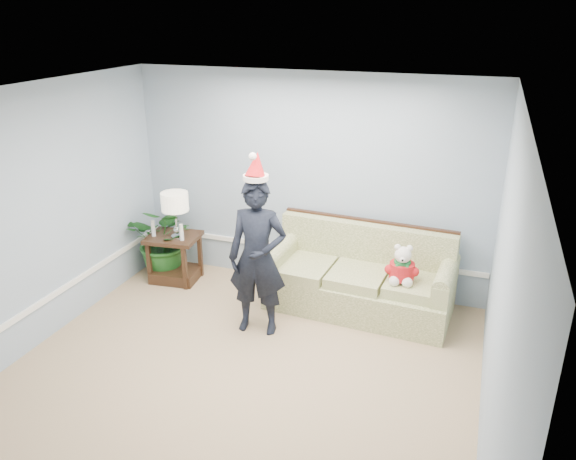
{
  "coord_description": "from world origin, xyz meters",
  "views": [
    {
      "loc": [
        2.0,
        -3.85,
        3.37
      ],
      "look_at": [
        0.08,
        1.55,
        1.09
      ],
      "focal_mm": 35.0,
      "sensor_mm": 36.0,
      "label": 1
    }
  ],
  "objects_px": {
    "table_lamp": "(175,204)",
    "teddy_bear": "(402,269)",
    "sofa": "(360,280)",
    "man": "(258,258)",
    "houseplant": "(165,240)",
    "side_table": "(175,262)"
  },
  "relations": [
    {
      "from": "sofa",
      "to": "houseplant",
      "type": "distance_m",
      "value": 2.65
    },
    {
      "from": "side_table",
      "to": "table_lamp",
      "type": "bearing_deg",
      "value": -28.07
    },
    {
      "from": "sofa",
      "to": "man",
      "type": "bearing_deg",
      "value": -134.24
    },
    {
      "from": "side_table",
      "to": "table_lamp",
      "type": "relative_size",
      "value": 1.16
    },
    {
      "from": "side_table",
      "to": "houseplant",
      "type": "distance_m",
      "value": 0.33
    },
    {
      "from": "table_lamp",
      "to": "houseplant",
      "type": "distance_m",
      "value": 0.67
    },
    {
      "from": "houseplant",
      "to": "teddy_bear",
      "type": "bearing_deg",
      "value": -4.23
    },
    {
      "from": "houseplant",
      "to": "teddy_bear",
      "type": "height_order",
      "value": "houseplant"
    },
    {
      "from": "houseplant",
      "to": "man",
      "type": "distance_m",
      "value": 1.95
    },
    {
      "from": "table_lamp",
      "to": "teddy_bear",
      "type": "distance_m",
      "value": 2.89
    },
    {
      "from": "side_table",
      "to": "houseplant",
      "type": "bearing_deg",
      "value": 152.16
    },
    {
      "from": "man",
      "to": "teddy_bear",
      "type": "height_order",
      "value": "man"
    },
    {
      "from": "table_lamp",
      "to": "sofa",
      "type": "bearing_deg",
      "value": 3.27
    },
    {
      "from": "table_lamp",
      "to": "teddy_bear",
      "type": "bearing_deg",
      "value": -1.66
    },
    {
      "from": "sofa",
      "to": "man",
      "type": "relative_size",
      "value": 1.25
    },
    {
      "from": "sofa",
      "to": "houseplant",
      "type": "xyz_separation_m",
      "value": [
        -2.64,
        0.02,
        0.14
      ]
    },
    {
      "from": "side_table",
      "to": "table_lamp",
      "type": "height_order",
      "value": "table_lamp"
    },
    {
      "from": "man",
      "to": "sofa",
      "type": "bearing_deg",
      "value": 34.57
    },
    {
      "from": "side_table",
      "to": "man",
      "type": "distance_m",
      "value": 1.81
    },
    {
      "from": "table_lamp",
      "to": "man",
      "type": "xyz_separation_m",
      "value": [
        1.41,
        -0.73,
        -0.21
      ]
    },
    {
      "from": "side_table",
      "to": "teddy_bear",
      "type": "bearing_deg",
      "value": -2.57
    },
    {
      "from": "teddy_bear",
      "to": "table_lamp",
      "type": "bearing_deg",
      "value": 172.42
    }
  ]
}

